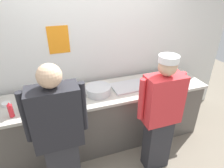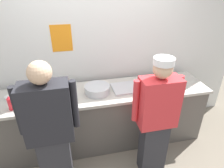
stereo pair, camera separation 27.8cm
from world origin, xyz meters
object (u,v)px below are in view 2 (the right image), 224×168
chef_near_left (51,132)px  squeeze_bottle_secondary (10,103)px  plate_stack_front (159,83)px  mixing_bowl_steel (97,89)px  plate_stack_rear (29,100)px  chef_center (156,118)px  ramekin_orange_sauce (71,95)px  sheet_tray (130,87)px  squeeze_bottle_primary (167,73)px  chefs_knife (48,93)px  ramekin_yellow_sauce (9,98)px

chef_near_left → squeeze_bottle_secondary: chef_near_left is taller
plate_stack_front → mixing_bowl_steel: size_ratio=0.66×
plate_stack_rear → chef_center: bearing=-21.1°
ramekin_orange_sauce → mixing_bowl_steel: bearing=1.0°
plate_stack_rear → ramekin_orange_sauce: size_ratio=2.00×
chef_near_left → sheet_tray: 1.28m
ramekin_orange_sauce → plate_stack_front: bearing=1.6°
squeeze_bottle_primary → chefs_knife: bearing=-178.1°
squeeze_bottle_primary → plate_stack_rear: bearing=-173.0°
chef_center → ramekin_orange_sauce: bearing=146.8°
chef_center → sheet_tray: (-0.12, 0.66, 0.06)m
squeeze_bottle_secondary → chefs_knife: size_ratio=0.70×
squeeze_bottle_primary → ramekin_orange_sauce: squeeze_bottle_primary is taller
chef_center → mixing_bowl_steel: bearing=133.4°
mixing_bowl_steel → squeeze_bottle_secondary: (-1.07, -0.17, 0.04)m
plate_stack_front → chefs_knife: plate_stack_front is taller
plate_stack_front → squeeze_bottle_secondary: size_ratio=1.21×
chef_center → squeeze_bottle_secondary: 1.74m
mixing_bowl_steel → ramekin_orange_sauce: (-0.36, -0.01, -0.03)m
chef_near_left → chefs_knife: chef_near_left is taller
mixing_bowl_steel → plate_stack_front: bearing=1.8°
ramekin_yellow_sauce → chefs_knife: bearing=3.6°
chef_center → mixing_bowl_steel: (-0.60, 0.64, 0.10)m
squeeze_bottle_secondary → plate_stack_rear: bearing=28.9°
chef_near_left → squeeze_bottle_secondary: size_ratio=8.78×
chef_near_left → mixing_bowl_steel: (0.59, 0.65, 0.07)m
chef_near_left → plate_stack_rear: size_ratio=8.73×
plate_stack_front → plate_stack_rear: size_ratio=1.20×
squeeze_bottle_primary → ramekin_yellow_sauce: size_ratio=1.95×
mixing_bowl_steel → squeeze_bottle_secondary: 1.08m
chef_center → ramekin_yellow_sauce: chef_center is taller
squeeze_bottle_primary → mixing_bowl_steel: bearing=-170.7°
chef_center → squeeze_bottle_primary: bearing=57.5°
ramekin_yellow_sauce → plate_stack_rear: bearing=-29.8°
plate_stack_front → ramekin_orange_sauce: bearing=-178.4°
chef_near_left → sheet_tray: size_ratio=3.19×
plate_stack_front → mixing_bowl_steel: mixing_bowl_steel is taller
sheet_tray → chefs_knife: bearing=175.1°
chef_center → plate_stack_rear: bearing=158.9°
sheet_tray → squeeze_bottle_primary: (0.64, 0.16, 0.09)m
chef_center → ramekin_orange_sauce: 1.15m
plate_stack_rear → chefs_knife: plate_stack_rear is taller
ramekin_yellow_sauce → ramekin_orange_sauce: (0.80, -0.10, 0.00)m
chef_near_left → sheet_tray: bearing=32.3°
chefs_knife → ramekin_yellow_sauce: bearing=-176.4°
chefs_knife → plate_stack_front: bearing=-3.5°
squeeze_bottle_secondary → ramekin_orange_sauce: (0.71, 0.16, -0.07)m
chef_center → squeeze_bottle_secondary: chef_center is taller
plate_stack_front → ramekin_yellow_sauce: 2.09m
squeeze_bottle_primary → chefs_knife: squeeze_bottle_primary is taller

